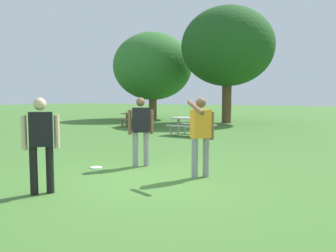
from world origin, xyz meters
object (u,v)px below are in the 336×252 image
at_px(frisbee, 96,168).
at_px(picnic_table_far, 138,117).
at_px(picnic_table_near, 192,122).
at_px(tree_tall_left, 153,67).
at_px(person_catcher, 41,139).
at_px(person_bystander, 141,127).
at_px(person_thrower, 201,131).
at_px(tree_broad_center, 227,47).

height_order(frisbee, picnic_table_far, picnic_table_far).
relative_size(picnic_table_near, tree_tall_left, 0.28).
xyz_separation_m(person_catcher, person_bystander, (0.17, 2.73, 0.00)).
height_order(person_thrower, person_catcher, same).
relative_size(person_bystander, frisbee, 6.05).
bearing_deg(person_bystander, person_catcher, -93.64).
xyz_separation_m(frisbee, picnic_table_near, (-0.94, 7.06, 0.55)).
relative_size(person_catcher, person_bystander, 1.00).
xyz_separation_m(picnic_table_near, picnic_table_far, (-4.35, 2.24, 0.00)).
relative_size(person_thrower, person_bystander, 1.00).
relative_size(person_thrower, tree_broad_center, 0.23).
bearing_deg(person_thrower, person_bystander, 169.04).
distance_m(person_thrower, person_bystander, 1.74).
bearing_deg(person_bystander, picnic_table_far, 125.22).
relative_size(tree_tall_left, tree_broad_center, 0.88).
bearing_deg(frisbee, person_thrower, 8.43).
relative_size(person_bystander, tree_broad_center, 0.23).
bearing_deg(picnic_table_far, tree_broad_center, 58.12).
relative_size(person_bystander, picnic_table_far, 0.84).
xyz_separation_m(person_catcher, picnic_table_far, (-5.90, 11.33, -0.38)).
bearing_deg(person_thrower, person_catcher, -128.05).
distance_m(person_catcher, tree_tall_left, 19.61).
height_order(picnic_table_far, tree_tall_left, tree_tall_left).
height_order(person_bystander, tree_broad_center, tree_broad_center).
bearing_deg(person_bystander, tree_tall_left, 121.31).
distance_m(person_thrower, tree_broad_center, 15.31).
distance_m(person_thrower, frisbee, 2.69).
distance_m(picnic_table_far, tree_tall_left, 7.40).
bearing_deg(tree_broad_center, tree_tall_left, 172.42).
xyz_separation_m(tree_tall_left, tree_broad_center, (6.04, -0.80, 0.89)).
distance_m(person_thrower, picnic_table_near, 7.52).
bearing_deg(person_thrower, picnic_table_far, 131.05).
height_order(person_bystander, frisbee, person_bystander).
bearing_deg(picnic_table_near, tree_tall_left, 130.98).
bearing_deg(picnic_table_far, frisbee, -60.37).
bearing_deg(person_catcher, person_thrower, 51.95).
height_order(person_thrower, tree_broad_center, tree_broad_center).
xyz_separation_m(person_thrower, frisbee, (-2.49, -0.37, -0.95)).
distance_m(person_thrower, person_catcher, 3.05).
bearing_deg(picnic_table_far, person_bystander, -54.78).
relative_size(picnic_table_far, tree_tall_left, 0.31).
bearing_deg(person_catcher, frisbee, 106.68).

